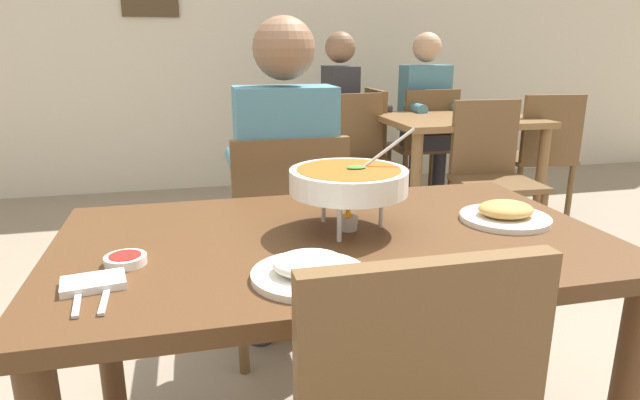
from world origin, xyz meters
TOP-DOWN VIEW (x-y plane):
  - cafe_rear_partition at (0.00, 3.57)m, footprint 10.00×0.10m
  - dining_table_main at (0.00, 0.00)m, footprint 1.36×0.81m
  - chair_diner_main at (-0.00, 0.69)m, footprint 0.44×0.44m
  - diner_main at (0.00, 0.72)m, footprint 0.40×0.45m
  - curry_bowl at (0.05, 0.03)m, footprint 0.33×0.30m
  - rice_plate at (-0.12, -0.24)m, footprint 0.24×0.24m
  - appetizer_plate at (0.48, 0.00)m, footprint 0.24×0.24m
  - sauce_dish at (-0.49, -0.08)m, footprint 0.09×0.09m
  - napkin_folded at (-0.54, -0.18)m, footprint 0.13×0.10m
  - fork_utensil at (-0.56, -0.23)m, footprint 0.03×0.17m
  - spoon_utensil at (-0.51, -0.23)m, footprint 0.02×0.17m
  - dining_table_far at (1.43, 2.08)m, footprint 1.00×0.80m
  - chair_bg_left at (0.92, 2.60)m, footprint 0.44×0.44m
  - chair_bg_middle at (1.43, 2.59)m, footprint 0.45×0.45m
  - chair_bg_right at (2.04, 2.00)m, footprint 0.49×0.49m
  - chair_bg_corner at (0.78, 2.19)m, footprint 0.50×0.50m
  - chair_bg_window at (1.40, 1.58)m, footprint 0.46×0.46m
  - patron_bg_left at (0.79, 2.63)m, footprint 0.45×0.40m
  - patron_bg_middle at (1.44, 2.62)m, footprint 0.40×0.45m

SIDE VIEW (x-z plane):
  - chair_diner_main at x=0.00m, z-range 0.06..0.96m
  - chair_bg_left at x=0.92m, z-range 0.06..0.96m
  - chair_bg_middle at x=1.43m, z-range 0.06..0.96m
  - chair_bg_right at x=2.04m, z-range 0.06..0.96m
  - chair_bg_corner at x=0.78m, z-range 0.06..0.96m
  - chair_bg_window at x=1.40m, z-range 0.06..0.96m
  - dining_table_far at x=1.43m, z-range 0.24..0.99m
  - dining_table_main at x=0.00m, z-range 0.26..1.01m
  - diner_main at x=0.00m, z-range 0.09..1.40m
  - patron_bg_left at x=0.79m, z-range 0.09..1.40m
  - patron_bg_middle at x=1.44m, z-range 0.09..1.40m
  - fork_utensil at x=-0.56m, z-range 0.75..0.76m
  - spoon_utensil at x=-0.51m, z-range 0.75..0.76m
  - napkin_folded at x=-0.54m, z-range 0.75..0.76m
  - sauce_dish at x=-0.49m, z-range 0.75..0.77m
  - rice_plate at x=-0.12m, z-range 0.74..0.80m
  - appetizer_plate at x=0.48m, z-range 0.74..0.80m
  - curry_bowl at x=0.05m, z-range 0.75..1.01m
  - cafe_rear_partition at x=0.00m, z-range 0.00..3.00m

